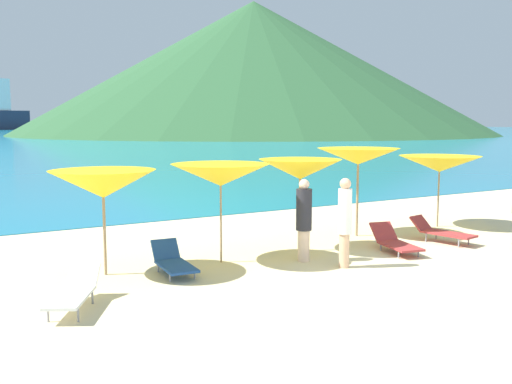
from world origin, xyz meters
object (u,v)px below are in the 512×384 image
object	(u,v)px
umbrella_2	(300,169)
lounge_chair_2	(74,291)
umbrella_3	(358,156)
beachgoer_1	(304,218)
lounge_chair_1	(441,231)
lounge_chair_0	(173,262)
beachgoer_2	(345,219)
umbrella_1	(221,175)
lounge_chair_3	(395,241)
umbrella_4	(440,164)
umbrella_0	(103,184)

from	to	relation	value
umbrella_2	lounge_chair_2	size ratio (longest dim) A/B	1.30
umbrella_2	umbrella_3	bearing A→B (deg)	16.97
beachgoer_1	lounge_chair_1	bearing A→B (deg)	22.56
lounge_chair_0	lounge_chair_2	xyz separation A→B (m)	(-2.21, -1.23, 0.05)
umbrella_3	beachgoer_2	world-z (taller)	umbrella_3
umbrella_2	umbrella_1	bearing A→B (deg)	-178.94
umbrella_2	lounge_chair_3	size ratio (longest dim) A/B	1.31
umbrella_4	beachgoer_2	world-z (taller)	umbrella_4
lounge_chair_2	beachgoer_1	world-z (taller)	beachgoer_1
umbrella_4	umbrella_0	bearing A→B (deg)	-177.99
umbrella_2	lounge_chair_0	size ratio (longest dim) A/B	1.44
umbrella_4	lounge_chair_1	xyz separation A→B (m)	(-1.60, -1.55, -1.53)
beachgoer_1	lounge_chair_2	bearing A→B (deg)	-147.18
umbrella_4	lounge_chair_2	distance (m)	11.07
lounge_chair_3	beachgoer_1	world-z (taller)	beachgoer_1
umbrella_1	umbrella_2	bearing A→B (deg)	1.06
lounge_chair_1	beachgoer_1	bearing A→B (deg)	167.57
lounge_chair_1	lounge_chair_2	size ratio (longest dim) A/B	1.03
umbrella_1	umbrella_3	bearing A→B (deg)	9.67
umbrella_2	lounge_chair_3	xyz separation A→B (m)	(1.85, -1.20, -1.67)
lounge_chair_2	beachgoer_2	size ratio (longest dim) A/B	0.88
umbrella_1	lounge_chair_0	size ratio (longest dim) A/B	1.52
lounge_chair_0	beachgoer_1	distance (m)	2.95
umbrella_3	beachgoer_1	bearing A→B (deg)	-150.93
lounge_chair_0	beachgoer_2	bearing A→B (deg)	-18.09
lounge_chair_0	lounge_chair_1	xyz separation A→B (m)	(6.94, -0.62, 0.04)
lounge_chair_2	umbrella_3	bearing A→B (deg)	45.06
umbrella_4	lounge_chair_0	xyz separation A→B (m)	(-8.53, -0.94, -1.57)
umbrella_3	lounge_chair_3	world-z (taller)	umbrella_3
umbrella_3	umbrella_4	bearing A→B (deg)	-2.95
lounge_chair_1	beachgoer_1	xyz separation A→B (m)	(-4.12, 0.13, 0.67)
umbrella_1	beachgoer_1	xyz separation A→B (m)	(1.58, -0.82, -0.94)
beachgoer_2	lounge_chair_1	bearing A→B (deg)	-167.65
lounge_chair_0	lounge_chair_3	size ratio (longest dim) A/B	0.91
umbrella_3	lounge_chair_1	distance (m)	2.81
umbrella_3	umbrella_2	bearing A→B (deg)	-163.03
umbrella_3	umbrella_4	distance (m)	2.91
umbrella_4	lounge_chair_3	bearing A→B (deg)	-152.38
lounge_chair_3	beachgoer_2	bearing A→B (deg)	-151.57
lounge_chair_3	beachgoer_1	size ratio (longest dim) A/B	0.92
lounge_chair_2	beachgoer_1	xyz separation A→B (m)	(5.03, 0.75, 0.65)
umbrella_0	umbrella_2	world-z (taller)	umbrella_2
umbrella_1	lounge_chair_1	size ratio (longest dim) A/B	1.34
umbrella_4	beachgoer_2	xyz separation A→B (m)	(-5.30, -2.29, -0.80)
lounge_chair_0	umbrella_1	bearing A→B (deg)	19.75
beachgoer_2	beachgoer_1	bearing A→B (deg)	-63.27
umbrella_0	lounge_chair_3	xyz separation A→B (m)	(6.34, -1.43, -1.55)
lounge_chair_0	lounge_chair_3	bearing A→B (deg)	-4.57
umbrella_2	beachgoer_1	distance (m)	1.38
umbrella_4	umbrella_2	bearing A→B (deg)	-173.84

